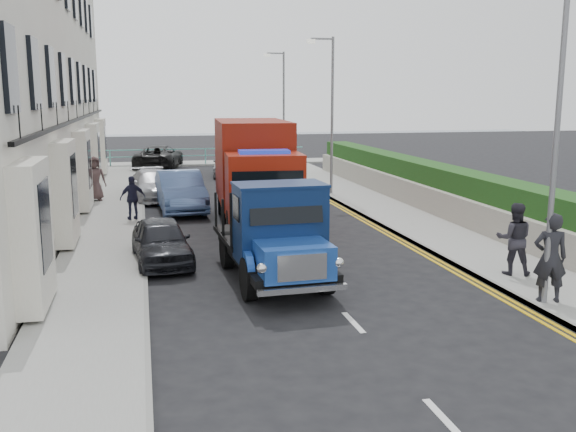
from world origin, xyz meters
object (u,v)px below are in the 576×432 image
object	(u,v)px
lamp_far	(282,104)
pedestrian_east_near	(550,257)
red_lorry	(254,171)
parked_car_front	(161,241)
lamp_near	(552,120)
bedford_lorry	(278,240)
lamp_mid	(330,107)

from	to	relation	value
lamp_far	pedestrian_east_near	bearing A→B (deg)	-89.51
red_lorry	parked_car_front	bearing A→B (deg)	-122.77
lamp_near	lamp_far	xyz separation A→B (m)	(0.00, 26.00, 0.00)
lamp_near	bedford_lorry	world-z (taller)	lamp_near
lamp_mid	red_lorry	xyz separation A→B (m)	(-4.41, -5.84, -2.07)
lamp_far	red_lorry	xyz separation A→B (m)	(-4.41, -15.84, -2.07)
lamp_mid	bedford_lorry	distance (m)	14.46
lamp_near	pedestrian_east_near	bearing A→B (deg)	9.34
lamp_mid	parked_car_front	xyz separation A→B (m)	(-7.78, -10.40, -3.39)
lamp_mid	pedestrian_east_near	distance (m)	16.23
bedford_lorry	red_lorry	distance (m)	7.45
lamp_far	red_lorry	bearing A→B (deg)	-105.57
lamp_near	pedestrian_east_near	size ratio (longest dim) A/B	3.61
lamp_mid	pedestrian_east_near	xyz separation A→B (m)	(0.22, -15.96, -2.91)
lamp_far	red_lorry	world-z (taller)	lamp_far
lamp_near	red_lorry	distance (m)	11.27
lamp_mid	pedestrian_east_near	bearing A→B (deg)	-89.20
lamp_mid	parked_car_front	bearing A→B (deg)	-126.79
red_lorry	pedestrian_east_near	world-z (taller)	red_lorry
red_lorry	parked_car_front	xyz separation A→B (m)	(-3.37, -4.56, -1.32)
lamp_far	lamp_mid	bearing A→B (deg)	-90.00
parked_car_front	pedestrian_east_near	world-z (taller)	pedestrian_east_near
lamp_mid	lamp_far	xyz separation A→B (m)	(0.00, 10.00, 0.00)
lamp_far	parked_car_front	distance (m)	22.09
lamp_near	lamp_mid	world-z (taller)	same
lamp_near	bedford_lorry	bearing A→B (deg)	151.46
lamp_near	red_lorry	world-z (taller)	lamp_near
pedestrian_east_near	lamp_mid	bearing A→B (deg)	-70.43
lamp_mid	bedford_lorry	world-z (taller)	lamp_mid
pedestrian_east_near	lamp_near	bearing A→B (deg)	28.11
lamp_near	bedford_lorry	xyz separation A→B (m)	(-5.13, 2.79, -2.86)
lamp_far	pedestrian_east_near	distance (m)	26.13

